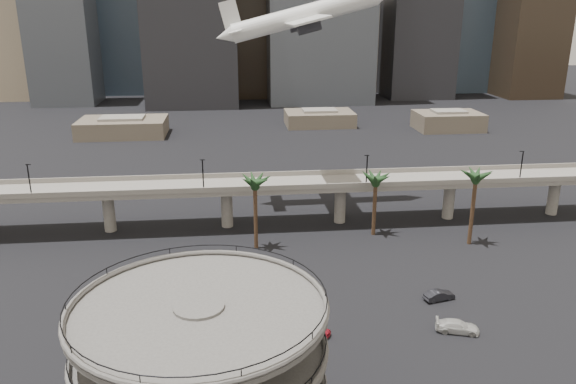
{
  "coord_description": "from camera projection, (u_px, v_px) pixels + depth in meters",
  "views": [
    {
      "loc": [
        -9.85,
        -46.59,
        40.17
      ],
      "look_at": [
        -2.05,
        28.0,
        15.49
      ],
      "focal_mm": 35.0,
      "sensor_mm": 36.0,
      "label": 1
    }
  ],
  "objects": [
    {
      "name": "low_buildings",
      "position": [
        279.0,
        122.0,
        191.76
      ],
      "size": [
        135.0,
        27.5,
        6.8
      ],
      "color": "brown",
      "rests_on": "ground"
    },
    {
      "name": "car_a",
      "position": [
        315.0,
        329.0,
        72.31
      ],
      "size": [
        4.57,
        3.56,
        1.45
      ],
      "primitive_type": "imported",
      "rotation": [
        0.0,
        0.0,
        1.07
      ],
      "color": "#A51727",
      "rests_on": "ground"
    },
    {
      "name": "airborne_jet",
      "position": [
        304.0,
        16.0,
        109.21
      ],
      "size": [
        35.61,
        31.22,
        12.13
      ],
      "rotation": [
        0.0,
        -0.25,
        0.02
      ],
      "color": "silver",
      "rests_on": "ground"
    },
    {
      "name": "car_c",
      "position": [
        457.0,
        326.0,
        72.81
      ],
      "size": [
        5.97,
        3.76,
        1.61
      ],
      "primitive_type": "imported",
      "rotation": [
        0.0,
        0.0,
        1.28
      ],
      "color": "beige",
      "rests_on": "ground"
    },
    {
      "name": "overpass",
      "position": [
        284.0,
        188.0,
        107.21
      ],
      "size": [
        130.0,
        9.3,
        14.7
      ],
      "color": "slate",
      "rests_on": "ground"
    },
    {
      "name": "parking_ramp",
      "position": [
        202.0,
        370.0,
        49.41
      ],
      "size": [
        22.2,
        22.2,
        17.35
      ],
      "color": "#504D4B",
      "rests_on": "ground"
    },
    {
      "name": "palm_trees",
      "position": [
        370.0,
        181.0,
        97.54
      ],
      "size": [
        42.4,
        10.4,
        14.0
      ],
      "color": "#4E3421",
      "rests_on": "ground"
    },
    {
      "name": "car_b",
      "position": [
        439.0,
        295.0,
        80.82
      ],
      "size": [
        4.81,
        2.65,
        1.5
      ],
      "primitive_type": "imported",
      "rotation": [
        0.0,
        0.0,
        1.82
      ],
      "color": "black",
      "rests_on": "ground"
    }
  ]
}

